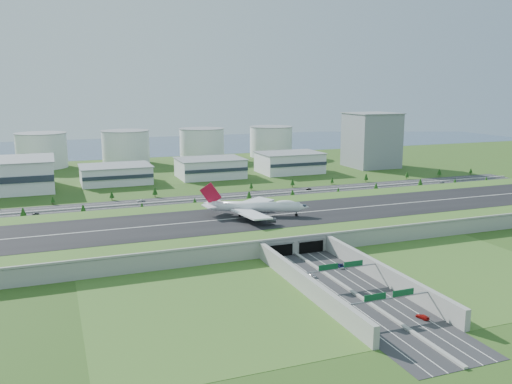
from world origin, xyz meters
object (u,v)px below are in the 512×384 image
object	(u,v)px
fuel_tank_a	(42,151)
car_5	(309,189)
car_6	(442,182)
car_1	(347,306)
car_7	(141,201)
office_tower	(371,140)
car_4	(36,213)
car_0	(313,276)
car_2	(341,265)
boeing_747	(255,206)
car_3	(422,317)

from	to	relation	value
fuel_tank_a	car_5	size ratio (longest dim) A/B	11.05
car_6	car_1	bearing A→B (deg)	115.53
car_6	car_7	size ratio (longest dim) A/B	0.85
office_tower	car_4	distance (m)	341.57
office_tower	car_1	bearing A→B (deg)	-123.90
car_0	car_1	distance (m)	34.57
car_2	car_6	bearing A→B (deg)	-122.88
car_1	car_2	distance (m)	47.01
car_4	car_5	world-z (taller)	car_4
office_tower	car_2	bearing A→B (deg)	-124.91
office_tower	boeing_747	bearing A→B (deg)	-136.40
boeing_747	car_5	bearing A→B (deg)	73.13
car_1	car_2	size ratio (longest dim) A/B	0.79
boeing_747	car_0	bearing A→B (deg)	-69.80
car_0	car_6	distance (m)	273.09
office_tower	car_5	size ratio (longest dim) A/B	12.15
office_tower	fuel_tank_a	xyz separation A→B (m)	(-320.00, 115.00, -10.00)
boeing_747	car_3	distance (m)	139.97
fuel_tank_a	car_7	world-z (taller)	fuel_tank_a
car_1	car_4	size ratio (longest dim) A/B	1.10
fuel_tank_a	boeing_747	xyz separation A→B (m)	(118.44, -306.94, -3.86)
car_5	fuel_tank_a	bearing A→B (deg)	-125.83
car_5	car_6	size ratio (longest dim) A/B	0.91
car_2	car_6	size ratio (longest dim) A/B	1.23
office_tower	car_7	world-z (taller)	office_tower
boeing_747	car_0	world-z (taller)	boeing_747
car_5	office_tower	bearing A→B (deg)	138.81
car_1	car_0	bearing A→B (deg)	104.40
boeing_747	office_tower	bearing A→B (deg)	67.20
car_0	car_7	xyz separation A→B (m)	(-45.81, 186.61, 0.11)
car_5	car_6	bearing A→B (deg)	95.20
car_0	car_4	distance (m)	206.46
office_tower	car_2	world-z (taller)	office_tower
fuel_tank_a	boeing_747	distance (m)	329.02
boeing_747	car_1	size ratio (longest dim) A/B	12.38
car_6	car_0	bearing A→B (deg)	110.80
fuel_tank_a	car_1	size ratio (longest dim) A/B	10.30
car_7	office_tower	bearing A→B (deg)	100.90
car_4	car_5	bearing A→B (deg)	-102.81
boeing_747	car_0	xyz separation A→B (m)	(-5.12, -86.01, -12.77)
boeing_747	car_7	world-z (taller)	boeing_747
car_0	car_5	distance (m)	203.76
car_1	car_6	bearing A→B (deg)	63.77
car_6	boeing_747	bearing A→B (deg)	94.36
office_tower	car_5	distance (m)	153.65
office_tower	boeing_747	xyz separation A→B (m)	(-201.56, -191.94, -13.86)
car_0	car_5	xyz separation A→B (m)	(88.38, 183.59, 0.00)
office_tower	car_3	world-z (taller)	office_tower
car_4	car_5	size ratio (longest dim) A/B	0.97
car_1	car_3	distance (m)	27.61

